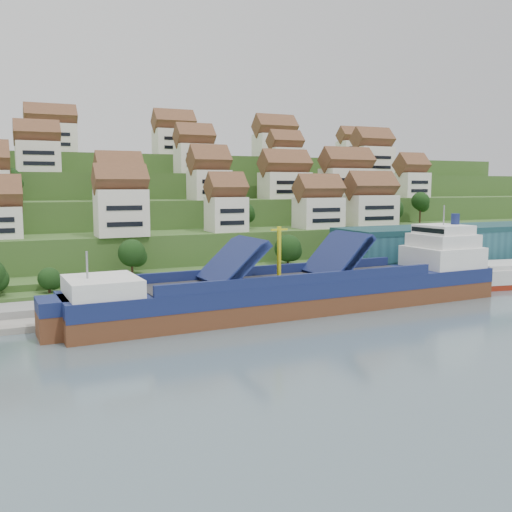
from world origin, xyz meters
name	(u,v)px	position (x,y,z in m)	size (l,w,h in m)	color
ground	(296,310)	(0.00, 0.00, 0.00)	(300.00, 300.00, 0.00)	slate
quay	(345,282)	(20.00, 15.00, 1.10)	(180.00, 14.00, 2.20)	gray
hillside	(150,218)	(0.00, 103.55, 10.66)	(260.00, 128.00, 31.00)	#2D4C1E
hillside_village	(188,173)	(0.50, 62.55, 25.16)	(157.10, 63.70, 28.19)	white
hillside_trees	(193,201)	(-3.34, 46.94, 17.83)	(139.95, 62.33, 31.36)	#193A13
warehouse	(454,247)	(52.00, 17.00, 7.20)	(60.00, 15.00, 10.00)	#245764
flagpole	(351,259)	(18.11, 10.00, 6.88)	(1.28, 0.16, 8.00)	gray
cargo_ship	(311,291)	(2.47, -0.83, 3.35)	(80.05, 14.92, 17.70)	brown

